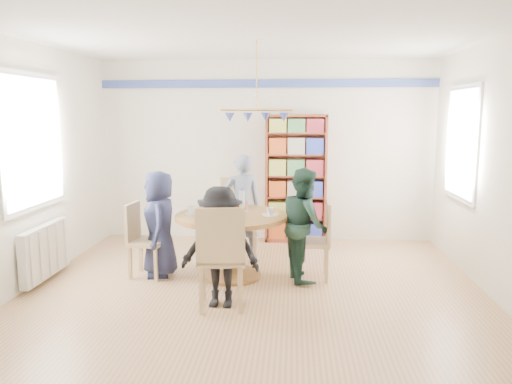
# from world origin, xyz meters

# --- Properties ---
(ground) EXTENTS (5.00, 5.00, 0.00)m
(ground) POSITION_xyz_m (0.00, 0.00, 0.00)
(ground) COLOR tan
(room_shell) EXTENTS (5.00, 5.00, 5.00)m
(room_shell) POSITION_xyz_m (-0.26, 0.87, 1.65)
(room_shell) COLOR white
(room_shell) RESTS_ON ground
(radiator) EXTENTS (0.12, 1.00, 0.60)m
(radiator) POSITION_xyz_m (-2.42, 0.30, 0.35)
(radiator) COLOR silver
(radiator) RESTS_ON ground
(dining_table) EXTENTS (1.30, 1.30, 0.75)m
(dining_table) POSITION_xyz_m (-0.30, 0.60, 0.56)
(dining_table) COLOR brown
(dining_table) RESTS_ON ground
(chair_left) EXTENTS (0.42, 0.42, 0.88)m
(chair_left) POSITION_xyz_m (-1.37, 0.56, 0.48)
(chair_left) COLOR tan
(chair_left) RESTS_ON ground
(chair_right) EXTENTS (0.41, 0.41, 0.91)m
(chair_right) POSITION_xyz_m (0.71, 0.61, 0.50)
(chair_right) COLOR tan
(chair_right) RESTS_ON ground
(chair_far) EXTENTS (0.56, 0.56, 1.05)m
(chair_far) POSITION_xyz_m (-0.34, 1.63, 0.58)
(chair_far) COLOR tan
(chair_far) RESTS_ON ground
(chair_near) EXTENTS (0.52, 0.52, 1.04)m
(chair_near) POSITION_xyz_m (-0.28, -0.42, 0.57)
(chair_near) COLOR tan
(chair_near) RESTS_ON ground
(person_left) EXTENTS (0.55, 0.70, 1.25)m
(person_left) POSITION_xyz_m (-1.16, 0.60, 0.63)
(person_left) COLOR #1B203D
(person_left) RESTS_ON ground
(person_right) EXTENTS (0.62, 0.72, 1.30)m
(person_right) POSITION_xyz_m (0.55, 0.58, 0.65)
(person_right) COLOR #19332A
(person_right) RESTS_ON ground
(person_far) EXTENTS (0.57, 0.45, 1.38)m
(person_far) POSITION_xyz_m (-0.27, 1.52, 0.69)
(person_far) COLOR gray
(person_far) RESTS_ON ground
(person_near) EXTENTS (0.82, 0.51, 1.21)m
(person_near) POSITION_xyz_m (-0.30, -0.31, 0.61)
(person_near) COLOR black
(person_near) RESTS_ON ground
(bookshelf) EXTENTS (0.90, 0.27, 1.90)m
(bookshelf) POSITION_xyz_m (0.45, 2.34, 0.93)
(bookshelf) COLOR brown
(bookshelf) RESTS_ON ground
(tableware) EXTENTS (1.11, 1.11, 0.29)m
(tableware) POSITION_xyz_m (-0.33, 0.63, 0.81)
(tableware) COLOR white
(tableware) RESTS_ON dining_table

